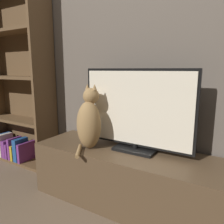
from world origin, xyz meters
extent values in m
cube|color=#60564C|center=(0.00, 1.22, 1.30)|extent=(4.80, 0.05, 2.60)
cube|color=brown|center=(0.00, 0.95, 0.21)|extent=(1.48, 0.47, 0.42)
cube|color=black|center=(0.04, 1.00, 0.43)|extent=(0.31, 0.19, 0.02)
cylinder|color=black|center=(0.04, 1.00, 0.46)|extent=(0.04, 0.04, 0.03)
cube|color=black|center=(0.04, 1.01, 0.74)|extent=(0.85, 0.02, 0.57)
cube|color=silver|center=(0.04, 0.99, 0.74)|extent=(0.82, 0.01, 0.53)
ellipsoid|color=#997547|center=(-0.29, 0.86, 0.61)|extent=(0.20, 0.18, 0.37)
ellipsoid|color=silver|center=(-0.29, 0.92, 0.59)|extent=(0.11, 0.06, 0.20)
sphere|color=#997547|center=(-0.29, 0.90, 0.82)|extent=(0.13, 0.13, 0.12)
cone|color=#997547|center=(-0.32, 0.90, 0.89)|extent=(0.04, 0.04, 0.04)
cone|color=#997547|center=(-0.26, 0.89, 0.89)|extent=(0.04, 0.04, 0.04)
cylinder|color=#997547|center=(-0.29, 0.74, 0.44)|extent=(0.14, 0.20, 0.03)
cube|color=brown|center=(-0.96, 1.05, 0.94)|extent=(0.03, 0.28, 1.87)
cube|color=brown|center=(-1.38, 1.18, 0.94)|extent=(0.87, 0.03, 1.87)
cube|color=brown|center=(-1.38, 1.05, 0.01)|extent=(0.81, 0.25, 0.03)
cube|color=brown|center=(-1.38, 1.05, 0.48)|extent=(0.81, 0.25, 0.03)
cube|color=brown|center=(-1.38, 1.05, 0.94)|extent=(0.81, 0.25, 0.03)
cube|color=brown|center=(-1.38, 1.05, 1.40)|extent=(0.81, 0.25, 0.03)
cube|color=maroon|center=(-1.75, 1.03, 0.15)|extent=(0.04, 0.21, 0.23)
cube|color=navy|center=(-1.69, 1.02, 0.15)|extent=(0.05, 0.19, 0.25)
cube|color=beige|center=(-1.62, 1.01, 0.16)|extent=(0.05, 0.17, 0.26)
cube|color=#6B2D75|center=(-1.56, 1.03, 0.13)|extent=(0.06, 0.21, 0.20)
cube|color=#6B2D75|center=(-1.51, 1.02, 0.11)|extent=(0.03, 0.19, 0.17)
cube|color=#6B2D75|center=(-1.46, 1.01, 0.15)|extent=(0.04, 0.17, 0.24)
cube|color=#B79323|center=(-1.41, 1.03, 0.11)|extent=(0.04, 0.20, 0.17)
cube|color=navy|center=(-1.35, 1.01, 0.15)|extent=(0.06, 0.17, 0.25)
cube|color=#6B2D75|center=(-1.29, 1.04, 0.13)|extent=(0.04, 0.22, 0.21)
camera|label=1|loc=(0.69, -0.43, 1.02)|focal=35.00mm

